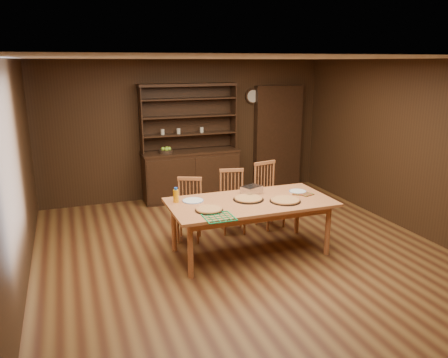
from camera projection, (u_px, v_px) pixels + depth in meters
name	position (u px, v px, depth m)	size (l,w,h in m)	color
floor	(247.00, 256.00, 5.94)	(6.00, 6.00, 0.00)	brown
room_shell	(249.00, 142.00, 5.53)	(6.00, 6.00, 6.00)	white
china_hutch	(191.00, 168.00, 8.28)	(1.84, 0.52, 2.17)	black
doorway	(278.00, 138.00, 8.92)	(1.00, 0.18, 2.10)	black
wall_clock	(253.00, 96.00, 8.57)	(0.30, 0.05, 0.30)	black
dining_table	(250.00, 206.00, 5.88)	(2.19, 1.10, 0.75)	#CD7A47
chair_left	(189.00, 207.00, 6.42)	(0.49, 0.48, 0.92)	#A25E37
chair_center	(232.00, 199.00, 6.73)	(0.46, 0.45, 0.97)	#A25E37
chair_right	(268.00, 192.00, 6.94)	(0.50, 0.48, 1.03)	#A25E37
pizza_left	(209.00, 209.00, 5.47)	(0.36, 0.36, 0.04)	black
pizza_right	(285.00, 200.00, 5.83)	(0.42, 0.42, 0.04)	black
pizza_center	(248.00, 199.00, 5.90)	(0.42, 0.42, 0.04)	black
cooling_rack	(219.00, 217.00, 5.23)	(0.34, 0.34, 0.02)	#0B974E
plate_left	(193.00, 201.00, 5.84)	(0.29, 0.29, 0.02)	white
plate_right	(298.00, 191.00, 6.26)	(0.25, 0.25, 0.02)	white
foil_dish	(252.00, 190.00, 6.16)	(0.27, 0.20, 0.11)	white
juice_bottle	(176.00, 196.00, 5.78)	(0.07, 0.07, 0.20)	orange
pot_holder_a	(305.00, 194.00, 6.14)	(0.18, 0.18, 0.01)	#A61219
pot_holder_b	(300.00, 193.00, 6.17)	(0.19, 0.19, 0.01)	#A61219
fruit_bowl	(166.00, 151.00, 7.96)	(0.26, 0.26, 0.12)	black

